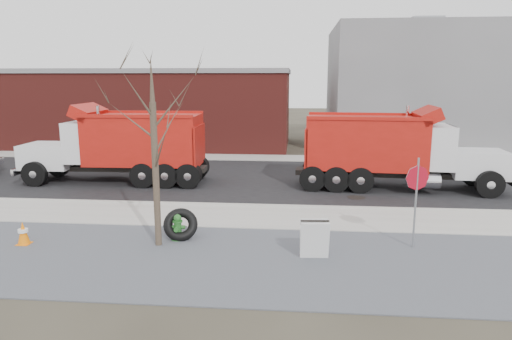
# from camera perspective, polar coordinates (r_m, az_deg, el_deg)

# --- Properties ---
(ground) EXTENTS (120.00, 120.00, 0.00)m
(ground) POSITION_cam_1_polar(r_m,az_deg,el_deg) (15.18, 2.59, -6.34)
(ground) COLOR #383328
(ground) RESTS_ON ground
(gravel_verge) EXTENTS (60.00, 5.00, 0.03)m
(gravel_verge) POSITION_cam_1_polar(r_m,az_deg,el_deg) (11.89, 1.83, -11.37)
(gravel_verge) COLOR slate
(gravel_verge) RESTS_ON ground
(sidewalk) EXTENTS (60.00, 2.50, 0.06)m
(sidewalk) POSITION_cam_1_polar(r_m,az_deg,el_deg) (15.41, 2.63, -5.95)
(sidewalk) COLOR #9E9B93
(sidewalk) RESTS_ON ground
(curb) EXTENTS (60.00, 0.15, 0.11)m
(curb) POSITION_cam_1_polar(r_m,az_deg,el_deg) (16.65, 2.83, -4.54)
(curb) COLOR #9E9B93
(curb) RESTS_ON ground
(road) EXTENTS (60.00, 9.40, 0.02)m
(road) POSITION_cam_1_polar(r_m,az_deg,el_deg) (21.27, 3.34, -1.18)
(road) COLOR black
(road) RESTS_ON ground
(far_sidewalk) EXTENTS (60.00, 2.00, 0.06)m
(far_sidewalk) POSITION_cam_1_polar(r_m,az_deg,el_deg) (26.86, 3.72, 1.48)
(far_sidewalk) COLOR #9E9B93
(far_sidewalk) RESTS_ON ground
(building_grey) EXTENTS (12.00, 10.00, 8.00)m
(building_grey) POSITION_cam_1_polar(r_m,az_deg,el_deg) (33.53, 19.87, 9.62)
(building_grey) COLOR gray
(building_grey) RESTS_ON ground
(building_brick) EXTENTS (20.20, 8.20, 5.30)m
(building_brick) POSITION_cam_1_polar(r_m,az_deg,el_deg) (33.25, -13.65, 7.63)
(building_brick) COLOR maroon
(building_brick) RESTS_ON ground
(bare_tree) EXTENTS (3.20, 3.20, 5.20)m
(bare_tree) POSITION_cam_1_polar(r_m,az_deg,el_deg) (12.52, -12.67, 5.06)
(bare_tree) COLOR #382D23
(bare_tree) RESTS_ON ground
(fire_hydrant) EXTENTS (0.44, 0.43, 0.78)m
(fire_hydrant) POSITION_cam_1_polar(r_m,az_deg,el_deg) (13.48, -9.76, -7.20)
(fire_hydrant) COLOR #2F732B
(fire_hydrant) RESTS_ON ground
(truck_tire) EXTENTS (1.13, 0.96, 0.98)m
(truck_tire) POSITION_cam_1_polar(r_m,az_deg,el_deg) (13.53, -9.41, -6.76)
(truck_tire) COLOR black
(truck_tire) RESTS_ON ground
(stop_sign) EXTENTS (0.66, 0.24, 2.54)m
(stop_sign) POSITION_cam_1_polar(r_m,az_deg,el_deg) (13.03, 19.45, -2.00)
(stop_sign) COLOR gray
(stop_sign) RESTS_ON ground
(sandwich_board) EXTENTS (0.76, 0.51, 1.02)m
(sandwich_board) POSITION_cam_1_polar(r_m,az_deg,el_deg) (12.00, 7.32, -8.55)
(sandwich_board) COLOR silver
(sandwich_board) RESTS_ON ground
(traffic_cone_far) EXTENTS (0.35, 0.35, 0.68)m
(traffic_cone_far) POSITION_cam_1_polar(r_m,az_deg,el_deg) (14.50, -27.09, -7.06)
(traffic_cone_far) COLOR orange
(traffic_cone_far) RESTS_ON ground
(dump_truck_red_a) EXTENTS (8.62, 2.89, 3.46)m
(dump_truck_red_a) POSITION_cam_1_polar(r_m,az_deg,el_deg) (20.00, 16.56, 2.67)
(dump_truck_red_a) COLOR black
(dump_truck_red_a) RESTS_ON ground
(dump_truck_red_b) EXTENTS (8.25, 2.56, 3.48)m
(dump_truck_red_b) POSITION_cam_1_polar(r_m,az_deg,el_deg) (21.22, -16.45, 3.19)
(dump_truck_red_b) COLOR black
(dump_truck_red_b) RESTS_ON ground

